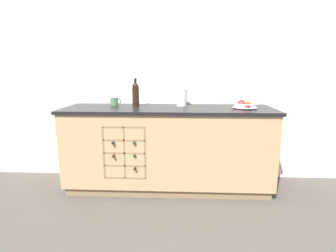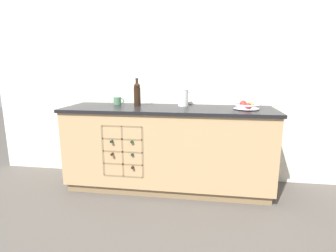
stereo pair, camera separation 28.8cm
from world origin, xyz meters
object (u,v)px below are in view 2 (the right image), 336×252
(white_pitcher, at_px, (183,97))
(standing_wine_bottle, at_px, (137,94))
(ceramic_mug, at_px, (118,101))
(fruit_bowl, at_px, (246,106))

(white_pitcher, distance_m, standing_wine_bottle, 0.53)
(white_pitcher, height_order, ceramic_mug, white_pitcher)
(ceramic_mug, bearing_deg, standing_wine_bottle, -19.07)
(white_pitcher, relative_size, standing_wine_bottle, 0.61)
(white_pitcher, height_order, standing_wine_bottle, standing_wine_bottle)
(fruit_bowl, height_order, white_pitcher, white_pitcher)
(white_pitcher, xyz_separation_m, ceramic_mug, (-0.78, 0.02, -0.06))
(white_pitcher, bearing_deg, fruit_bowl, -13.89)
(white_pitcher, bearing_deg, ceramic_mug, 178.72)
(white_pitcher, bearing_deg, standing_wine_bottle, -171.84)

